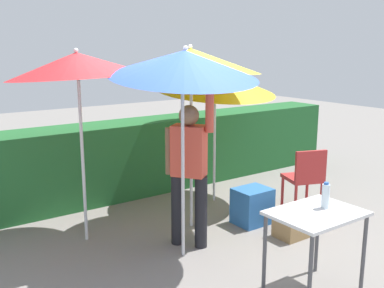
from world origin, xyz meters
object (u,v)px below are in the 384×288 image
object	(u,v)px
crate_cardboard	(295,223)
person_vendor	(189,165)
cooler_box	(252,206)
umbrella_navy	(184,64)
folding_table	(316,222)
umbrella_yellow	(216,81)
chair_plastic	(305,176)
bottle_water	(326,196)
umbrella_rainbow	(191,61)
umbrella_orange	(77,65)

from	to	relation	value
crate_cardboard	person_vendor	bearing A→B (deg)	156.33
cooler_box	umbrella_navy	bearing A→B (deg)	-168.75
umbrella_navy	folding_table	bearing A→B (deg)	-68.93
umbrella_yellow	chair_plastic	xyz separation A→B (m)	(0.68, -1.09, -1.23)
umbrella_yellow	umbrella_navy	distance (m)	1.83
umbrella_yellow	cooler_box	distance (m)	1.80
umbrella_yellow	crate_cardboard	bearing A→B (deg)	-89.92
umbrella_navy	bottle_water	bearing A→B (deg)	-63.70
umbrella_yellow	cooler_box	world-z (taller)	umbrella_yellow
umbrella_rainbow	umbrella_navy	xyz separation A→B (m)	(-0.51, -0.61, -0.00)
folding_table	bottle_water	size ratio (longest dim) A/B	3.33
umbrella_navy	chair_plastic	world-z (taller)	umbrella_navy
bottle_water	crate_cardboard	bearing A→B (deg)	53.30
person_vendor	crate_cardboard	world-z (taller)	person_vendor
umbrella_yellow	crate_cardboard	world-z (taller)	umbrella_yellow
umbrella_rainbow	umbrella_navy	world-z (taller)	umbrella_navy
person_vendor	folding_table	xyz separation A→B (m)	(0.33, -1.49, -0.24)
umbrella_rainbow	folding_table	bearing A→B (deg)	-90.11
person_vendor	umbrella_yellow	bearing A→B (deg)	41.19
chair_plastic	folding_table	bearing A→B (deg)	-136.75
umbrella_orange	bottle_water	distance (m)	2.88
crate_cardboard	bottle_water	distance (m)	1.40
umbrella_yellow	bottle_water	distance (m)	2.73
umbrella_yellow	crate_cardboard	size ratio (longest dim) A/B	4.14
cooler_box	crate_cardboard	distance (m)	0.61
umbrella_orange	crate_cardboard	distance (m)	3.08
umbrella_rainbow	umbrella_orange	distance (m)	1.29
umbrella_yellow	person_vendor	size ratio (longest dim) A/B	1.06
umbrella_orange	umbrella_yellow	size ratio (longest dim) A/B	1.11
umbrella_orange	crate_cardboard	size ratio (longest dim) A/B	4.61
person_vendor	chair_plastic	distance (m)	1.90
bottle_water	umbrella_navy	bearing A→B (deg)	116.30
umbrella_navy	folding_table	world-z (taller)	umbrella_navy
folding_table	umbrella_rainbow	bearing A→B (deg)	89.89
crate_cardboard	folding_table	bearing A→B (deg)	-130.95
person_vendor	chair_plastic	world-z (taller)	person_vendor
umbrella_rainbow	umbrella_orange	size ratio (longest dim) A/B	1.01
person_vendor	folding_table	distance (m)	1.55
umbrella_navy	crate_cardboard	world-z (taller)	umbrella_navy
umbrella_navy	person_vendor	distance (m)	1.13
person_vendor	crate_cardboard	distance (m)	1.50
umbrella_yellow	folding_table	world-z (taller)	umbrella_yellow
umbrella_yellow	chair_plastic	bearing A→B (deg)	-58.05
umbrella_navy	chair_plastic	xyz separation A→B (m)	(2.03, 0.11, -1.53)
umbrella_rainbow	folding_table	distance (m)	2.36
person_vendor	bottle_water	bearing A→B (deg)	-72.45
umbrella_yellow	person_vendor	world-z (taller)	umbrella_yellow
cooler_box	bottle_water	size ratio (longest dim) A/B	1.91
bottle_water	umbrella_yellow	bearing A→B (deg)	74.14
person_vendor	bottle_water	xyz separation A→B (m)	(0.46, -1.47, -0.03)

